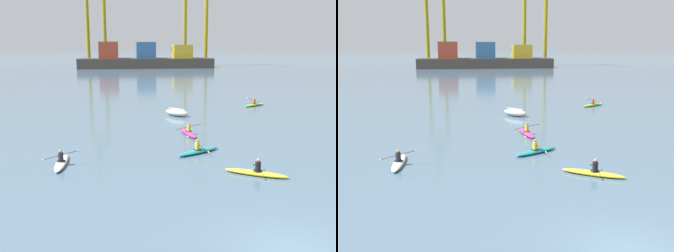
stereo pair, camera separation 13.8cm
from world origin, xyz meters
The scene contains 9 objects.
container_barge centered at (1.54, 100.63, 2.53)m, with size 38.45×8.80×7.46m.
gantry_crane_west centered at (-12.87, 113.48, 17.56)m, with size 6.43×17.83×33.88m.
gantry_crane_west_mid centered at (17.64, 107.81, 19.11)m, with size 7.81×17.32×36.11m.
capsized_dinghy centered at (-0.27, 25.31, 0.35)m, with size 2.62×2.61×0.76m.
kayak_lime centered at (9.40, 30.30, 0.17)m, with size 3.17×2.37×0.95m.
kayak_magenta centered at (-0.50, 17.55, 0.17)m, with size 2.25×3.45×0.95m.
kayak_teal centered at (-0.79, 12.28, 0.17)m, with size 3.23×2.24×0.99m.
kayak_white centered at (-9.21, 10.86, 0.17)m, with size 2.24×3.41×0.95m.
kayak_yellow centered at (1.46, 7.74, 0.17)m, with size 3.24×2.23×0.97m.
Camera 1 is at (-5.65, -11.06, 6.96)m, focal length 40.82 mm.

